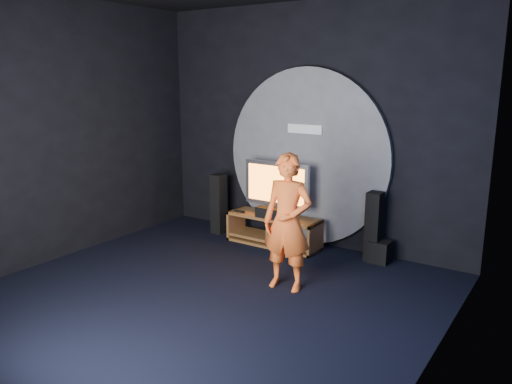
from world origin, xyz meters
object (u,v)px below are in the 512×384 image
media_console (274,232)px  tower_speaker_left (219,204)px  subwoofer (380,251)px  player (287,222)px  tv (277,186)px  tower_speaker_right (374,227)px

media_console → tower_speaker_left: tower_speaker_left is taller
media_console → subwoofer: media_console is taller
tower_speaker_left → subwoofer: (2.62, 0.18, -0.33)m
media_console → subwoofer: bearing=7.3°
tower_speaker_left → subwoofer: tower_speaker_left is taller
media_console → player: (0.94, -1.23, 0.61)m
media_console → tv: (-0.01, 0.07, 0.69)m
subwoofer → tower_speaker_left: bearing=-176.0°
tv → player: (0.95, -1.30, -0.08)m
tower_speaker_left → subwoofer: bearing=4.0°
tower_speaker_left → player: player is taller
media_console → subwoofer: 1.58m
tower_speaker_right → subwoofer: (0.11, -0.00, -0.33)m
media_console → tower_speaker_left: bearing=179.1°
media_console → tower_speaker_right: (1.46, 0.20, 0.28)m
tv → tower_speaker_right: tv is taller
media_console → player: bearing=-52.7°
tv → player: player is taller
tv → tower_speaker_left: 1.12m
subwoofer → player: size_ratio=0.18×
media_console → tower_speaker_right: tower_speaker_right is taller
tv → subwoofer: tv is taller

